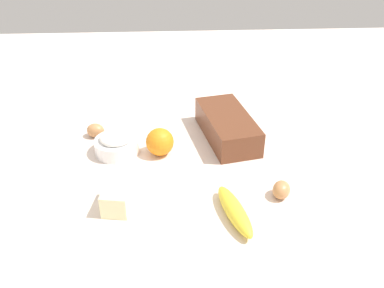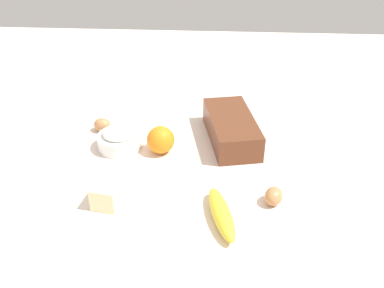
{
  "view_description": "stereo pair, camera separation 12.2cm",
  "coord_description": "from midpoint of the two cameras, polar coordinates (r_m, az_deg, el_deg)",
  "views": [
    {
      "loc": [
        1.03,
        -0.06,
        0.69
      ],
      "look_at": [
        0.0,
        0.0,
        0.04
      ],
      "focal_mm": 39.27,
      "sensor_mm": 36.0,
      "label": 1
    },
    {
      "loc": [
        1.03,
        0.07,
        0.69
      ],
      "look_at": [
        0.0,
        0.0,
        0.04
      ],
      "focal_mm": 39.27,
      "sensor_mm": 36.0,
      "label": 2
    }
  ],
  "objects": [
    {
      "name": "butter_block",
      "position": [
        1.06,
        -13.36,
        -7.28
      ],
      "size": [
        0.1,
        0.08,
        0.06
      ],
      "primitive_type": "cube",
      "rotation": [
        0.0,
        0.0,
        -0.16
      ],
      "color": "#F4EDB2",
      "rests_on": "ground_plane"
    },
    {
      "name": "flour_bowl",
      "position": [
        1.27,
        -12.93,
        0.03
      ],
      "size": [
        0.13,
        0.13,
        0.07
      ],
      "color": "white",
      "rests_on": "ground_plane"
    },
    {
      "name": "ground_plane",
      "position": [
        1.24,
        -2.8,
        -2.04
      ],
      "size": [
        2.4,
        2.4,
        0.02
      ],
      "primitive_type": "cube",
      "color": "beige"
    },
    {
      "name": "egg_beside_bowl",
      "position": [
        1.36,
        -15.48,
        1.71
      ],
      "size": [
        0.05,
        0.06,
        0.04
      ],
      "primitive_type": "ellipsoid",
      "rotation": [
        0.0,
        1.57,
        1.38
      ],
      "color": "#BB7F4D",
      "rests_on": "ground_plane"
    },
    {
      "name": "egg_near_butter",
      "position": [
        1.08,
        8.91,
        -6.27
      ],
      "size": [
        0.07,
        0.06,
        0.04
      ],
      "primitive_type": "ellipsoid",
      "rotation": [
        0.0,
        1.57,
        2.74
      ],
      "color": "#BC7F4D",
      "rests_on": "ground_plane"
    },
    {
      "name": "orange_fruit",
      "position": [
        1.23,
        -7.22,
        0.2
      ],
      "size": [
        0.08,
        0.08,
        0.08
      ],
      "primitive_type": "sphere",
      "color": "orange",
      "rests_on": "ground_plane"
    },
    {
      "name": "loaf_pan",
      "position": [
        1.3,
        2.16,
        2.42
      ],
      "size": [
        0.3,
        0.18,
        0.08
      ],
      "rotation": [
        0.0,
        0.0,
        0.21
      ],
      "color": "brown",
      "rests_on": "ground_plane"
    },
    {
      "name": "banana",
      "position": [
        1.01,
        2.37,
        -9.19
      ],
      "size": [
        0.19,
        0.09,
        0.04
      ],
      "primitive_type": "ellipsoid",
      "rotation": [
        0.0,
        0.0,
        3.39
      ],
      "color": "yellow",
      "rests_on": "ground_plane"
    }
  ]
}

